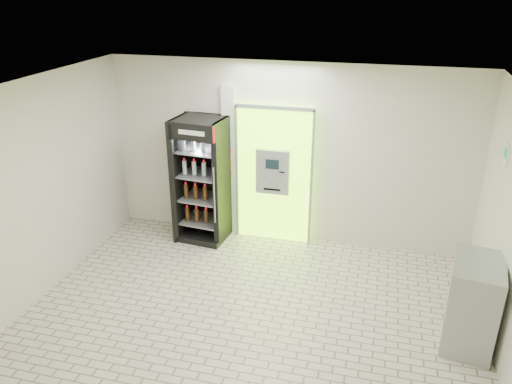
% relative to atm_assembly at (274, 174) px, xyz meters
% --- Properties ---
extents(ground, '(6.00, 6.00, 0.00)m').
position_rel_atm_assembly_xyz_m(ground, '(0.20, -2.41, -1.17)').
color(ground, beige).
rests_on(ground, ground).
extents(room_shell, '(6.00, 6.00, 6.00)m').
position_rel_atm_assembly_xyz_m(room_shell, '(0.20, -2.41, 0.67)').
color(room_shell, beige).
rests_on(room_shell, ground).
extents(atm_assembly, '(1.30, 0.24, 2.33)m').
position_rel_atm_assembly_xyz_m(atm_assembly, '(0.00, 0.00, 0.00)').
color(atm_assembly, '#9DFF18').
rests_on(atm_assembly, ground).
extents(pillar, '(0.22, 0.11, 2.60)m').
position_rel_atm_assembly_xyz_m(pillar, '(-0.78, 0.04, 0.13)').
color(pillar, silver).
rests_on(pillar, ground).
extents(beverage_cooler, '(0.86, 0.80, 2.12)m').
position_rel_atm_assembly_xyz_m(beverage_cooler, '(-1.17, -0.27, -0.16)').
color(beverage_cooler, black).
rests_on(beverage_cooler, ground).
extents(steel_cabinet, '(0.70, 0.93, 1.13)m').
position_rel_atm_assembly_xyz_m(steel_cabinet, '(2.91, -2.07, -0.61)').
color(steel_cabinet, '#9B9EA2').
rests_on(steel_cabinet, ground).
extents(exit_sign, '(0.02, 0.22, 0.26)m').
position_rel_atm_assembly_xyz_m(exit_sign, '(3.19, -1.01, 0.95)').
color(exit_sign, white).
rests_on(exit_sign, room_shell).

